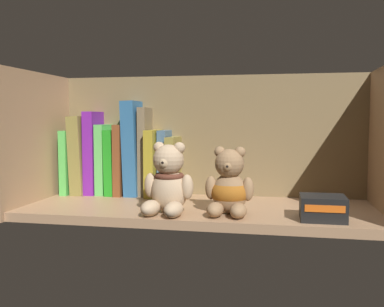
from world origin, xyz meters
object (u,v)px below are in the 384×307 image
(book_6, at_px, (135,148))
(small_product_box, at_px, (323,208))
(book_10, at_px, (175,166))
(teddy_bear_smaller, at_px, (229,188))
(book_5, at_px, (124,159))
(book_8, at_px, (156,162))
(book_9, at_px, (166,163))
(teddy_bear_larger, at_px, (168,183))
(book_3, at_px, (106,159))
(book_0, at_px, (74,161))
(book_1, at_px, (84,155))
(book_2, at_px, (96,152))
(book_7, at_px, (146,151))
(book_4, at_px, (115,162))

(book_6, distance_m, small_product_box, 0.53)
(book_10, height_order, teddy_bear_smaller, book_10)
(book_5, relative_size, book_8, 1.08)
(book_9, bearing_deg, teddy_bear_larger, -74.09)
(book_3, bearing_deg, book_0, 180.00)
(book_0, distance_m, book_10, 0.29)
(teddy_bear_larger, bearing_deg, book_1, 143.27)
(book_1, distance_m, book_9, 0.23)
(book_0, distance_m, book_8, 0.23)
(book_10, bearing_deg, book_2, 180.00)
(book_1, height_order, book_8, book_1)
(book_2, relative_size, book_6, 0.89)
(book_5, xyz_separation_m, teddy_bear_larger, (0.18, -0.22, -0.03))
(book_6, bearing_deg, book_1, 180.00)
(book_5, distance_m, book_7, 0.07)
(book_5, bearing_deg, book_4, 180.00)
(book_3, bearing_deg, teddy_bear_smaller, -29.33)
(book_1, xyz_separation_m, teddy_bear_smaller, (0.42, -0.20, -0.05))
(teddy_bear_smaller, xyz_separation_m, small_product_box, (0.19, -0.02, -0.03))
(book_4, bearing_deg, small_product_box, -22.92)
(book_4, distance_m, book_7, 0.09)
(book_9, bearing_deg, book_4, 180.00)
(book_4, distance_m, teddy_bear_smaller, 0.39)
(book_1, relative_size, book_5, 1.12)
(book_9, xyz_separation_m, teddy_bear_larger, (0.06, -0.22, -0.02))
(book_3, height_order, book_9, book_3)
(book_5, bearing_deg, book_0, 180.00)
(book_8, bearing_deg, book_10, 0.00)
(book_1, height_order, small_product_box, book_1)
(book_1, bearing_deg, teddy_bear_larger, -36.73)
(book_0, bearing_deg, book_6, 0.00)
(book_3, xyz_separation_m, small_product_box, (0.55, -0.22, -0.07))
(book_2, bearing_deg, book_7, 0.00)
(book_0, bearing_deg, book_4, 0.00)
(book_5, height_order, book_10, book_5)
(book_6, bearing_deg, book_7, 0.00)
(book_4, bearing_deg, book_5, 0.00)
(teddy_bear_larger, bearing_deg, book_7, 117.78)
(book_6, relative_size, book_8, 1.43)
(small_product_box, bearing_deg, book_8, 151.57)
(book_5, bearing_deg, book_10, 0.00)
(book_8, height_order, teddy_bear_larger, book_8)
(book_4, height_order, small_product_box, book_4)
(book_2, distance_m, book_6, 0.11)
(teddy_bear_smaller, relative_size, small_product_box, 1.62)
(book_4, bearing_deg, book_6, 0.00)
(book_2, xyz_separation_m, book_3, (0.03, 0.00, -0.02))
(book_1, xyz_separation_m, teddy_bear_larger, (0.29, -0.22, -0.04))
(book_7, height_order, small_product_box, book_7)
(book_1, xyz_separation_m, book_6, (0.15, 0.00, 0.02))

